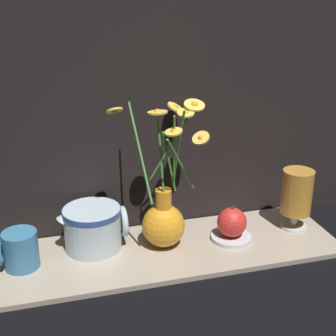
{
  "coord_description": "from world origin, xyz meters",
  "views": [
    {
      "loc": [
        -0.25,
        -0.92,
        0.59
      ],
      "look_at": [
        -0.0,
        0.0,
        0.21
      ],
      "focal_mm": 50.0,
      "sensor_mm": 36.0,
      "label": 1
    }
  ],
  "objects": [
    {
      "name": "ground_plane",
      "position": [
        0.0,
        0.0,
        0.0
      ],
      "size": [
        6.0,
        6.0,
        0.0
      ],
      "primitive_type": "plane",
      "color": "black"
    },
    {
      "name": "shelf",
      "position": [
        0.0,
        0.0,
        0.01
      ],
      "size": [
        0.81,
        0.25,
        0.01
      ],
      "color": "tan",
      "rests_on": "ground_plane"
    },
    {
      "name": "backdrop_wall",
      "position": [
        0.0,
        0.14,
        0.55
      ],
      "size": [
        1.31,
        0.02,
        1.1
      ],
      "color": "black",
      "rests_on": "ground_plane"
    },
    {
      "name": "vase_with_flowers",
      "position": [
        -0.01,
        0.02,
        0.09
      ],
      "size": [
        0.22,
        0.21,
        0.35
      ],
      "color": "orange",
      "rests_on": "shelf"
    },
    {
      "name": "yellow_mug",
      "position": [
        -0.33,
        0.01,
        0.05
      ],
      "size": [
        0.09,
        0.08,
        0.08
      ],
      "color": "teal",
      "rests_on": "shelf"
    },
    {
      "name": "ceramic_pitcher",
      "position": [
        -0.17,
        0.05,
        0.07
      ],
      "size": [
        0.16,
        0.13,
        0.11
      ],
      "color": "silver",
      "rests_on": "shelf"
    },
    {
      "name": "tea_glass",
      "position": [
        0.33,
        0.02,
        0.11
      ],
      "size": [
        0.08,
        0.08,
        0.15
      ],
      "color": "silver",
      "rests_on": "shelf"
    },
    {
      "name": "saucer_plate",
      "position": [
        0.16,
        0.0,
        0.02
      ],
      "size": [
        0.1,
        0.1,
        0.01
      ],
      "color": "silver",
      "rests_on": "shelf"
    },
    {
      "name": "orange_fruit",
      "position": [
        0.16,
        0.0,
        0.06
      ],
      "size": [
        0.07,
        0.07,
        0.08
      ],
      "color": "red",
      "rests_on": "saucer_plate"
    }
  ]
}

